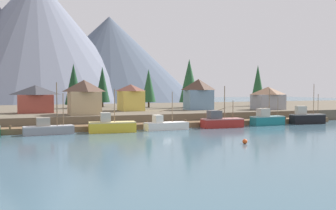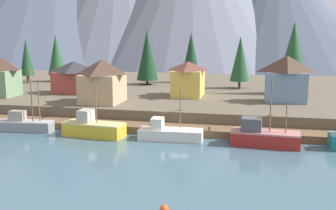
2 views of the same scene
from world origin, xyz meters
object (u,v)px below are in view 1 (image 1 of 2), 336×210
Objects in this scene: house_blue at (199,94)px; fishing_boat_yellow at (111,126)px; channel_buoy at (245,141)px; conifer_mid_right at (102,85)px; fishing_boat_black at (307,118)px; fishing_boat_teal at (267,119)px; house_red at (35,99)px; conifer_back_left at (258,83)px; fishing_boat_red at (221,122)px; conifer_mid_left at (149,85)px; conifer_centre at (189,81)px; fishing_boat_white at (165,125)px; house_yellow at (131,97)px; house_tan at (84,97)px; conifer_back_right at (74,84)px; fishing_boat_grey at (48,129)px; house_grey at (268,98)px.

fishing_boat_yellow is at bearing -144.69° from house_blue.
channel_buoy is at bearing -106.33° from house_blue.
fishing_boat_black is at bearing -47.95° from conifer_mid_right.
house_blue is (-7.45, 17.68, 5.09)m from fishing_boat_teal.
conifer_back_left is (63.34, 10.09, 3.77)m from house_red.
house_blue is 0.66× the size of conifer_mid_right.
conifer_mid_left is (-4.23, 33.32, 7.37)m from fishing_boat_red.
fishing_boat_white is at bearing -122.11° from conifer_centre.
conifer_back_left is 23.75m from conifer_centre.
house_tan is at bearing -142.31° from house_yellow.
house_red is 40.68m from conifer_centre.
house_tan is at bearing 173.76° from fishing_boat_black.
fishing_boat_red reaches higher than fishing_boat_teal.
conifer_centre is (29.78, -7.63, 0.98)m from conifer_back_right.
house_blue is 1.05× the size of house_tan.
fishing_boat_grey is 1.13× the size of house_grey.
fishing_boat_black is 55.68m from conifer_mid_right.
conifer_mid_right is (18.67, 21.13, 3.30)m from house_red.
conifer_mid_left is at bearing 46.54° from house_tan.
conifer_centre is at bearing 51.33° from fishing_boat_yellow.
channel_buoy is at bearing -56.83° from house_red.
house_blue reaches higher than fishing_boat_black.
house_yellow is 0.95× the size of house_tan.
conifer_mid_right is at bearing 97.73° from house_yellow.
house_red reaches higher than fishing_boat_red.
house_red is (-55.62, 19.83, 4.25)m from fishing_boat_black.
fishing_boat_black reaches higher than fishing_boat_red.
conifer_centre is (-15.90, 27.51, 8.55)m from fishing_boat_black.
fishing_boat_teal is 0.74× the size of conifer_mid_left.
conifer_mid_left is 0.93× the size of conifer_mid_right.
fishing_boat_white is 24.38m from house_blue.
fishing_boat_grey is 54.86m from house_grey.
house_red is (-45.42, 19.52, 4.28)m from fishing_boat_teal.
conifer_back_right is at bearing 106.91° from fishing_boat_white.
fishing_boat_grey reaches higher than channel_buoy.
house_yellow is (20.04, 20.47, 4.71)m from fishing_boat_grey.
conifer_mid_right reaches higher than house_blue.
fishing_boat_black reaches higher than house_yellow.
house_yellow is (-1.03, 20.64, 4.80)m from fishing_boat_white.
conifer_back_left is 53.66m from conifer_back_right.
fishing_boat_black is 0.66× the size of conifer_centre.
fishing_boat_white is at bearing -41.44° from house_red.
conifer_mid_left is at bearing 44.41° from fishing_boat_grey.
house_blue is at bearing 13.44° from house_tan.
fishing_boat_yellow is 42.51m from conifer_mid_right.
fishing_boat_yellow is at bearing -175.95° from fishing_boat_red.
conifer_mid_right is at bearing 121.39° from fishing_boat_teal.
house_red is 1.01× the size of house_blue.
house_grey is at bearing -7.45° from house_red.
house_yellow is at bearing 97.09° from channel_buoy.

